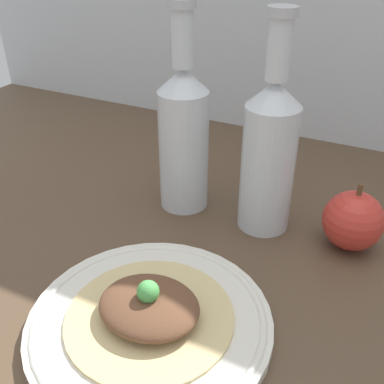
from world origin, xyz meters
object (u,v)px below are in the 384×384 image
at_px(plate, 150,321).
at_px(cider_bottle_left, 184,134).
at_px(plated_food, 149,309).
at_px(apple, 353,221).
at_px(cider_bottle_right, 269,152).

distance_m(plate, cider_bottle_left, 0.29).
distance_m(plated_food, cider_bottle_left, 0.28).
bearing_deg(cider_bottle_left, apple, 0.71).
height_order(cider_bottle_left, cider_bottle_right, same).
relative_size(cider_bottle_right, apple, 3.11).
bearing_deg(apple, cider_bottle_right, -178.54).
bearing_deg(plated_food, cider_bottle_right, 79.32).
xyz_separation_m(plate, apple, (0.18, 0.26, 0.03)).
height_order(plate, cider_bottle_right, cider_bottle_right).
relative_size(plate, apple, 2.76).
height_order(cider_bottle_left, apple, cider_bottle_left).
bearing_deg(cider_bottle_left, plate, -71.14).
xyz_separation_m(cider_bottle_left, apple, (0.26, 0.00, -0.08)).
distance_m(plated_food, cider_bottle_right, 0.28).
bearing_deg(cider_bottle_right, cider_bottle_left, 180.00).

